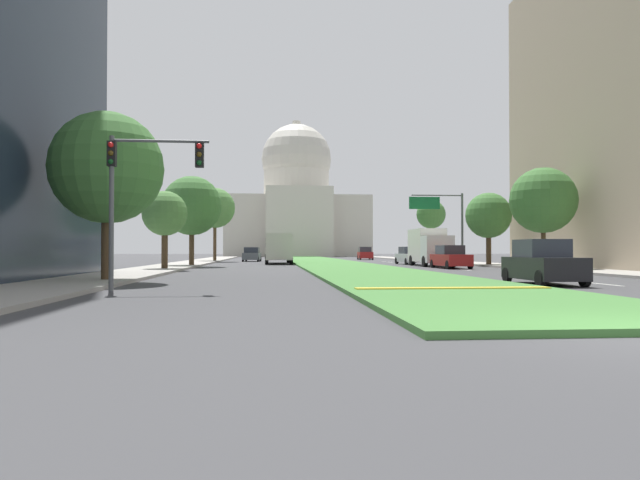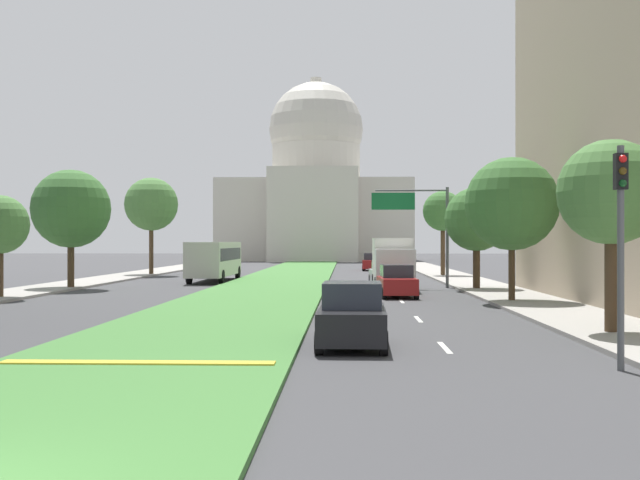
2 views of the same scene
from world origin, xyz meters
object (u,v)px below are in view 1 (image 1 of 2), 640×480
capitol_building (297,204)px  sedan_distant (410,256)px  street_tree_left_near (107,168)px  street_tree_right_far (488,216)px  traffic_light_near_left (138,178)px  overhead_guide_sign (443,214)px  street_tree_left_mid (165,214)px  street_tree_left_far (192,206)px  street_tree_left_distant (215,208)px  street_tree_right_distant (431,215)px  sedan_midblock (451,258)px  street_tree_right_mid (543,200)px  city_bus (278,246)px  sedan_very_far (365,254)px  sedan_far_horizon (252,255)px  sedan_lead_stopped (543,264)px  box_truck_delivery (429,247)px

capitol_building → sedan_distant: bearing=-83.9°
street_tree_left_near → street_tree_right_far: size_ratio=1.15×
traffic_light_near_left → overhead_guide_sign: 37.06m
traffic_light_near_left → sedan_distant: bearing=63.0°
street_tree_left_mid → street_tree_left_far: 8.69m
overhead_guide_sign → street_tree_left_near: street_tree_left_near is taller
street_tree_right_far → street_tree_left_distant: bearing=141.4°
street_tree_right_distant → sedan_midblock: size_ratio=1.65×
street_tree_right_mid → city_bus: size_ratio=0.64×
street_tree_right_far → sedan_distant: bearing=129.1°
capitol_building → sedan_very_far: 46.34m
street_tree_right_distant → sedan_very_far: 15.88m
overhead_guide_sign → city_bus: (-14.66, 7.88, -2.85)m
street_tree_left_mid → street_tree_right_distant: size_ratio=0.74×
sedan_far_horizon → sedan_distant: bearing=-44.0°
street_tree_left_far → street_tree_left_mid: bearing=-94.5°
sedan_lead_stopped → sedan_far_horizon: 49.15m
street_tree_left_far → sedan_midblock: bearing=-17.1°
sedan_very_far → street_tree_right_mid: bearing=-82.9°
street_tree_right_mid → city_bus: 27.26m
sedan_far_horizon → box_truck_delivery: bearing=-53.4°
traffic_light_near_left → street_tree_left_far: bearing=93.9°
sedan_lead_stopped → sedan_far_horizon: (-13.04, 47.38, -0.05)m
street_tree_left_near → sedan_very_far: (20.43, 55.83, -4.04)m
overhead_guide_sign → sedan_lead_stopped: 29.04m
capitol_building → traffic_light_near_left: (-10.35, -105.95, -7.44)m
street_tree_right_distant → sedan_far_horizon: (-21.11, 2.85, -4.74)m
street_tree_left_distant → sedan_midblock: 33.12m
street_tree_left_near → box_truck_delivery: street_tree_left_near is taller
sedan_midblock → street_tree_right_far: bearing=48.5°
street_tree_left_distant → street_tree_right_distant: 25.41m
box_truck_delivery → city_bus: (-12.77, 10.08, 0.09)m
sedan_distant → sedan_very_far: 26.29m
street_tree_left_distant → street_tree_left_mid: bearing=-91.5°
street_tree_left_far → sedan_lead_stopped: 31.59m
sedan_lead_stopped → street_tree_right_distant: bearing=79.7°
traffic_light_near_left → street_tree_left_near: (-2.51, 5.60, 1.09)m
street_tree_left_near → sedan_distant: bearing=55.3°
street_tree_right_far → sedan_very_far: bearing=99.1°
street_tree_right_mid → sedan_distant: street_tree_right_mid is taller
overhead_guide_sign → box_truck_delivery: overhead_guide_sign is taller
street_tree_left_mid → street_tree_right_distant: (26.11, 27.06, 1.72)m
sedan_lead_stopped → sedan_midblock: (2.55, 19.93, -0.03)m
traffic_light_near_left → street_tree_right_distant: 52.83m
traffic_light_near_left → sedan_far_horizon: bearing=87.3°
street_tree_right_distant → street_tree_right_far: bearing=-90.8°
street_tree_right_mid → street_tree_left_distant: 39.09m
capitol_building → street_tree_right_far: 78.67m
street_tree_left_near → sedan_midblock: street_tree_left_near is taller
sedan_midblock → city_bus: size_ratio=0.40×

